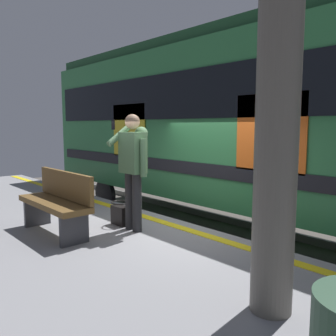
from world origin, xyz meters
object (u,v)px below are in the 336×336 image
handbag (120,214)px  bench (58,200)px  station_column (278,93)px  passenger (133,163)px  train_carriage (233,119)px

handbag → bench: size_ratio=0.24×
handbag → station_column: 3.47m
passenger → station_column: 2.81m
station_column → train_carriage: bearing=-48.4°
station_column → bench: bearing=6.9°
train_carriage → bench: 4.22m
passenger → station_column: bearing=168.8°
train_carriage → station_column: (-3.25, 3.65, 0.11)m
handbag → bench: bearing=75.8°
passenger → station_column: size_ratio=0.48×
train_carriage → station_column: station_column is taller
train_carriage → station_column: 4.89m
bench → train_carriage: bearing=-90.0°
handbag → train_carriage: bearing=-85.7°
passenger → station_column: station_column is taller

